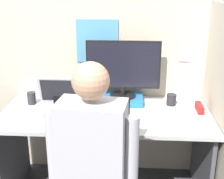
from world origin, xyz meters
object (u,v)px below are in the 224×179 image
object	(u,v)px
paper_box	(123,99)
pen_cup	(32,98)
coffee_mug	(171,100)
laptop	(59,102)
person	(92,176)
carrot_toy	(87,123)
monitor	(123,68)
stapler	(199,108)

from	to	relation	value
paper_box	pen_cup	distance (m)	0.75
coffee_mug	pen_cup	size ratio (longest dim) A/B	0.89
laptop	coffee_mug	distance (m)	0.90
laptop	person	world-z (taller)	person
paper_box	laptop	size ratio (longest dim) A/B	0.94
pen_cup	paper_box	bearing A→B (deg)	6.63
paper_box	person	distance (m)	1.09
carrot_toy	monitor	bearing A→B (deg)	63.30
carrot_toy	pen_cup	world-z (taller)	pen_cup
paper_box	coffee_mug	size ratio (longest dim) A/B	3.68
coffee_mug	stapler	bearing A→B (deg)	-29.28
stapler	carrot_toy	world-z (taller)	stapler
laptop	coffee_mug	bearing A→B (deg)	7.28
laptop	pen_cup	xyz separation A→B (m)	(-0.24, 0.06, 0.00)
paper_box	carrot_toy	bearing A→B (deg)	-116.84
monitor	pen_cup	world-z (taller)	monitor
stapler	laptop	bearing A→B (deg)	-179.96
stapler	pen_cup	size ratio (longest dim) A/B	1.60
monitor	stapler	bearing A→B (deg)	-14.32
paper_box	carrot_toy	world-z (taller)	paper_box
carrot_toy	pen_cup	bearing A→B (deg)	143.86
paper_box	coffee_mug	xyz separation A→B (m)	(0.39, -0.04, 0.02)
paper_box	stapler	distance (m)	0.62
stapler	person	world-z (taller)	person
carrot_toy	person	distance (m)	0.64
stapler	pen_cup	xyz separation A→B (m)	(-1.34, 0.06, 0.02)
person	pen_cup	bearing A→B (deg)	121.86
paper_box	coffee_mug	bearing A→B (deg)	-5.22
monitor	carrot_toy	xyz separation A→B (m)	(-0.23, -0.46, -0.27)
person	pen_cup	size ratio (longest dim) A/B	13.39
person	pen_cup	xyz separation A→B (m)	(-0.62, 1.00, 0.02)
monitor	person	xyz separation A→B (m)	(-0.12, -1.09, -0.27)
person	carrot_toy	bearing A→B (deg)	99.99
stapler	pen_cup	world-z (taller)	pen_cup
carrot_toy	pen_cup	xyz separation A→B (m)	(-0.51, 0.37, 0.03)
monitor	stapler	distance (m)	0.67
carrot_toy	coffee_mug	world-z (taller)	coffee_mug
stapler	carrot_toy	size ratio (longest dim) A/B	1.26
monitor	laptop	bearing A→B (deg)	-163.00
laptop	stapler	bearing A→B (deg)	0.04
carrot_toy	person	world-z (taller)	person
laptop	coffee_mug	world-z (taller)	laptop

